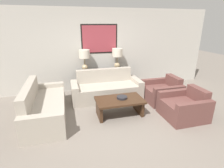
{
  "coord_description": "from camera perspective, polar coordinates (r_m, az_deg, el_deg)",
  "views": [
    {
      "loc": [
        -1.13,
        -3.27,
        2.19
      ],
      "look_at": [
        0.02,
        0.96,
        0.65
      ],
      "focal_mm": 28.0,
      "sensor_mm": 36.0,
      "label": 1
    }
  ],
  "objects": [
    {
      "name": "back_wall",
      "position": [
        5.93,
        -4.12,
        10.95
      ],
      "size": [
        7.84,
        0.12,
        2.65
      ],
      "color": "beige",
      "rests_on": "ground_plane"
    },
    {
      "name": "couch_by_side",
      "position": [
        4.5,
        -21.23,
        -6.98
      ],
      "size": [
        0.85,
        2.06,
        0.86
      ],
      "color": "#ADA393",
      "rests_on": "ground_plane"
    },
    {
      "name": "couch_by_back_wall",
      "position": [
        5.28,
        -1.83,
        -1.73
      ],
      "size": [
        2.06,
        0.85,
        0.86
      ],
      "color": "#ADA393",
      "rests_on": "ground_plane"
    },
    {
      "name": "ground_plane",
      "position": [
        4.09,
        3.32,
        -13.04
      ],
      "size": [
        20.0,
        20.0,
        0.0
      ],
      "primitive_type": "plane",
      "color": "slate"
    },
    {
      "name": "table_lamp_right",
      "position": [
        5.82,
        1.71,
        9.36
      ],
      "size": [
        0.34,
        0.34,
        0.68
      ],
      "color": "tan",
      "rests_on": "console_table"
    },
    {
      "name": "table_lamp_left",
      "position": [
        5.61,
        -9.0,
        8.76
      ],
      "size": [
        0.34,
        0.34,
        0.68
      ],
      "color": "tan",
      "rests_on": "console_table"
    },
    {
      "name": "armchair_near_back_wall",
      "position": [
        5.35,
        16.13,
        -2.58
      ],
      "size": [
        0.93,
        0.91,
        0.72
      ],
      "color": "brown",
      "rests_on": "ground_plane"
    },
    {
      "name": "console_table",
      "position": [
        5.89,
        -3.38,
        1.2
      ],
      "size": [
        1.65,
        0.39,
        0.72
      ],
      "color": "black",
      "rests_on": "ground_plane"
    },
    {
      "name": "coffee_table",
      "position": [
        4.33,
        2.47,
        -6.37
      ],
      "size": [
        1.16,
        0.68,
        0.43
      ],
      "color": "#3D2616",
      "rests_on": "ground_plane"
    },
    {
      "name": "decorative_bowl",
      "position": [
        4.32,
        3.26,
        -4.38
      ],
      "size": [
        0.26,
        0.26,
        0.05
      ],
      "color": "#232328",
      "rests_on": "coffee_table"
    },
    {
      "name": "armchair_near_camera",
      "position": [
        4.61,
        22.48,
        -7.0
      ],
      "size": [
        0.93,
        0.91,
        0.72
      ],
      "color": "brown",
      "rests_on": "ground_plane"
    }
  ]
}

